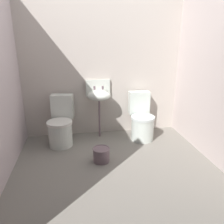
{
  "coord_description": "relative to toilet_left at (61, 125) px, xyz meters",
  "views": [
    {
      "loc": [
        -0.48,
        -2.5,
        1.65
      ],
      "look_at": [
        0.0,
        0.31,
        0.7
      ],
      "focal_mm": 34.99,
      "sensor_mm": 36.0,
      "label": 1
    }
  ],
  "objects": [
    {
      "name": "toilet_left",
      "position": [
        0.0,
        0.0,
        0.0
      ],
      "size": [
        0.46,
        0.64,
        0.78
      ],
      "rotation": [
        0.0,
        0.0,
        2.99
      ],
      "color": "silver",
      "rests_on": "ground"
    },
    {
      "name": "wall_back",
      "position": [
        0.74,
        0.4,
        0.88
      ],
      "size": [
        3.13,
        0.1,
        2.4
      ],
      "primitive_type": "cube",
      "color": "#BFB4A9",
      "rests_on": "ground"
    },
    {
      "name": "ground_plane",
      "position": [
        0.74,
        -0.91,
        -0.36
      ],
      "size": [
        3.13,
        2.91,
        0.08
      ],
      "primitive_type": "cube",
      "color": "slate"
    },
    {
      "name": "wall_right",
      "position": [
        2.16,
        -0.81,
        0.88
      ],
      "size": [
        0.1,
        2.71,
        2.4
      ],
      "primitive_type": "cube",
      "color": "beige",
      "rests_on": "ground"
    },
    {
      "name": "bucket",
      "position": [
        0.58,
        -0.68,
        -0.21
      ],
      "size": [
        0.25,
        0.25,
        0.2
      ],
      "color": "#6C575F",
      "rests_on": "ground"
    },
    {
      "name": "sink",
      "position": [
        0.65,
        0.19,
        0.43
      ],
      "size": [
        0.42,
        0.35,
        0.99
      ],
      "color": "#6C575F",
      "rests_on": "ground"
    },
    {
      "name": "toilet_right",
      "position": [
        1.36,
        -0.0,
        0.0
      ],
      "size": [
        0.41,
        0.6,
        0.78
      ],
      "rotation": [
        0.0,
        0.0,
        3.11
      ],
      "color": "silver",
      "rests_on": "ground"
    }
  ]
}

